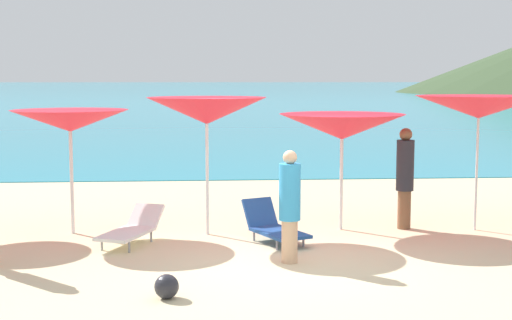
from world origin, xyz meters
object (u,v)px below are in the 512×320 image
object	(u,v)px
umbrella_5	(479,107)
beachgoer_4	(405,175)
umbrella_3	(207,111)
beachgoer_2	(290,204)
umbrella_4	(342,127)
lounge_chair_2	(132,228)
lounge_chair_5	(273,226)
beach_ball	(167,286)
umbrella_2	(70,121)

from	to	relation	value
umbrella_5	beachgoer_4	xyz separation A→B (m)	(-1.21, 0.20, -1.19)
umbrella_3	beachgoer_4	bearing A→B (deg)	3.61
umbrella_5	beachgoer_2	bearing A→B (deg)	-150.10
umbrella_4	lounge_chair_2	xyz separation A→B (m)	(-3.55, -0.86, -1.56)
lounge_chair_5	beach_ball	world-z (taller)	lounge_chair_5
umbrella_3	beachgoer_4	size ratio (longest dim) A/B	1.31
umbrella_4	beachgoer_2	distance (m)	2.69
umbrella_3	beach_ball	distance (m)	4.13
umbrella_5	beach_ball	xyz separation A→B (m)	(-5.18, -3.62, -2.00)
umbrella_5	lounge_chair_5	size ratio (longest dim) A/B	1.64
umbrella_4	beachgoer_2	world-z (taller)	umbrella_4
lounge_chair_5	umbrella_3	bearing A→B (deg)	123.19
lounge_chair_2	beachgoer_2	xyz separation A→B (m)	(2.38, -1.37, 0.61)
lounge_chair_5	beachgoer_4	xyz separation A→B (m)	(2.40, 0.87, 0.70)
umbrella_5	beachgoer_2	distance (m)	4.24
umbrella_2	beach_ball	xyz separation A→B (m)	(1.78, -3.85, -1.78)
umbrella_4	lounge_chair_5	distance (m)	2.19
umbrella_5	lounge_chair_5	bearing A→B (deg)	-169.51
beachgoer_4	umbrella_3	bearing A→B (deg)	-9.72
umbrella_5	umbrella_4	bearing A→B (deg)	174.73
lounge_chair_2	lounge_chair_5	size ratio (longest dim) A/B	1.08
lounge_chair_2	beachgoer_4	bearing A→B (deg)	32.31
umbrella_3	umbrella_2	bearing A→B (deg)	173.84
beachgoer_2	beachgoer_4	size ratio (longest dim) A/B	0.91
beachgoer_4	beach_ball	bearing A→B (deg)	30.55
umbrella_3	lounge_chair_5	xyz separation A→B (m)	(1.06, -0.65, -1.84)
umbrella_3	umbrella_4	xyz separation A→B (m)	(2.33, 0.23, -0.29)
beachgoer_2	beach_ball	xyz separation A→B (m)	(-1.68, -1.61, -0.71)
umbrella_2	umbrella_4	xyz separation A→B (m)	(4.63, -0.02, -0.12)
umbrella_5	lounge_chair_2	bearing A→B (deg)	-173.72
lounge_chair_2	beach_ball	size ratio (longest dim) A/B	5.19
umbrella_2	lounge_chair_5	bearing A→B (deg)	-14.98
lounge_chair_2	lounge_chair_5	distance (m)	2.28
umbrella_4	beach_ball	distance (m)	5.05
lounge_chair_5	beachgoer_4	distance (m)	2.64
umbrella_4	beachgoer_4	size ratio (longest dim) A/B	1.30
umbrella_2	umbrella_4	distance (m)	4.63
lounge_chair_2	beach_ball	distance (m)	3.05
beach_ball	umbrella_3	bearing A→B (deg)	81.88
lounge_chair_5	beachgoer_2	distance (m)	1.48
lounge_chair_2	beachgoer_4	world-z (taller)	beachgoer_4
umbrella_5	beachgoer_2	size ratio (longest dim) A/B	1.44
umbrella_2	lounge_chair_5	xyz separation A→B (m)	(3.36, -0.90, -1.67)
umbrella_3	umbrella_4	bearing A→B (deg)	5.66
lounge_chair_5	beachgoer_2	size ratio (longest dim) A/B	0.88
lounge_chair_5	beach_ball	bearing A→B (deg)	-143.35
lounge_chair_2	lounge_chair_5	xyz separation A→B (m)	(2.28, -0.02, 0.00)
umbrella_2	umbrella_5	world-z (taller)	umbrella_5
lounge_chair_5	beach_ball	distance (m)	3.35
umbrella_2	umbrella_5	size ratio (longest dim) A/B	0.91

